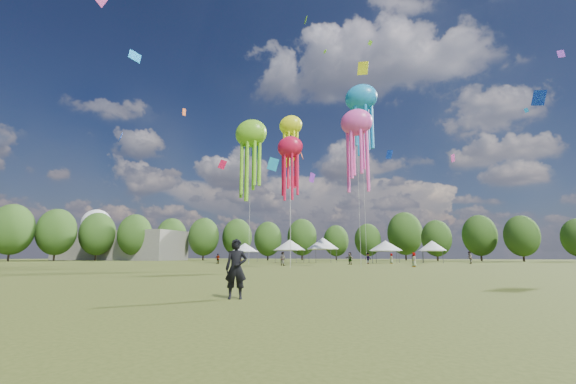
% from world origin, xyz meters
% --- Properties ---
extents(ground, '(300.00, 300.00, 0.00)m').
position_xyz_m(ground, '(0.00, 0.00, 0.00)').
color(ground, '#384416').
rests_on(ground, ground).
extents(observer_main, '(0.73, 0.62, 1.69)m').
position_xyz_m(observer_main, '(8.68, -1.59, 0.84)').
color(observer_main, black).
rests_on(observer_main, ground).
extents(spectator_near, '(0.99, 0.88, 1.69)m').
position_xyz_m(spectator_near, '(-4.22, 32.64, 0.85)').
color(spectator_near, gray).
rests_on(spectator_near, ground).
extents(spectators_far, '(37.12, 19.37, 1.88)m').
position_xyz_m(spectators_far, '(3.81, 46.01, 0.86)').
color(spectators_far, gray).
rests_on(spectators_far, ground).
extents(festival_tents, '(39.92, 11.49, 4.44)m').
position_xyz_m(festival_tents, '(-5.02, 54.76, 3.08)').
color(festival_tents, '#47474C').
rests_on(festival_tents, ground).
extents(show_kites, '(22.59, 23.87, 28.02)m').
position_xyz_m(show_kites, '(-2.87, 39.06, 18.81)').
color(show_kites, '#F6FF1A').
rests_on(show_kites, ground).
extents(small_kites, '(67.17, 64.04, 44.75)m').
position_xyz_m(small_kites, '(-1.47, 41.41, 28.95)').
color(small_kites, '#F6FF1A').
rests_on(small_kites, ground).
extents(treeline, '(201.57, 95.24, 13.43)m').
position_xyz_m(treeline, '(-3.87, 62.51, 6.54)').
color(treeline, '#38281C').
rests_on(treeline, ground).
extents(hangar, '(40.00, 12.00, 8.00)m').
position_xyz_m(hangar, '(-72.00, 72.00, 4.00)').
color(hangar, gray).
rests_on(hangar, ground).
extents(radome, '(9.00, 9.00, 16.00)m').
position_xyz_m(radome, '(-88.00, 78.00, 9.99)').
color(radome, white).
rests_on(radome, ground).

